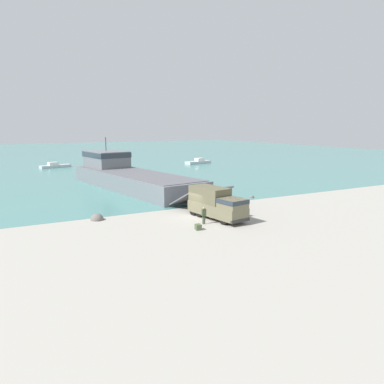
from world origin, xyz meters
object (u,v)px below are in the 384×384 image
at_px(military_truck, 216,203).
at_px(moored_boat_a, 198,162).
at_px(cargo_crate, 198,227).
at_px(soldier_on_ramp, 204,214).
at_px(moored_boat_b, 55,166).
at_px(landing_craft, 128,175).

bearing_deg(military_truck, moored_boat_a, 143.98).
bearing_deg(moored_boat_a, cargo_crate, 140.26).
bearing_deg(soldier_on_ramp, moored_boat_b, 10.44).
xyz_separation_m(moored_boat_b, cargo_crate, (3.92, -62.14, -0.17)).
xyz_separation_m(landing_craft, cargo_crate, (-2.27, -27.41, -1.65)).
xyz_separation_m(soldier_on_ramp, cargo_crate, (-1.53, -1.58, -0.76)).
height_order(military_truck, soldier_on_ramp, military_truck).
height_order(soldier_on_ramp, moored_boat_b, soldier_on_ramp).
distance_m(landing_craft, moored_boat_b, 35.30).
distance_m(landing_craft, cargo_crate, 27.55).
bearing_deg(landing_craft, soldier_on_ramp, -100.73).
relative_size(moored_boat_b, cargo_crate, 11.25).
height_order(moored_boat_a, moored_boat_b, moored_boat_a).
bearing_deg(landing_craft, cargo_crate, -103.82).
xyz_separation_m(military_truck, moored_boat_a, (26.52, 51.53, -1.19)).
bearing_deg(moored_boat_b, cargo_crate, -8.94).
bearing_deg(military_truck, landing_craft, 174.82).
bearing_deg(cargo_crate, soldier_on_ramp, 45.89).
height_order(landing_craft, moored_boat_a, landing_craft).
bearing_deg(soldier_on_ramp, cargo_crate, 141.19).
bearing_deg(soldier_on_ramp, moored_boat_a, -23.30).
xyz_separation_m(moored_boat_a, cargo_crate, (-30.33, -54.42, -0.21)).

